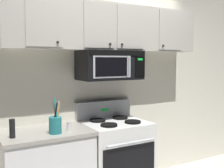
{
  "coord_description": "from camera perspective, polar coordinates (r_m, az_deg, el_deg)",
  "views": [
    {
      "loc": [
        -1.64,
        -2.38,
        1.63
      ],
      "look_at": [
        0.0,
        0.49,
        1.35
      ],
      "focal_mm": 44.47,
      "sensor_mm": 36.0,
      "label": 1
    }
  ],
  "objects": [
    {
      "name": "stove_range",
      "position": [
        3.45,
        0.56,
        -14.83
      ],
      "size": [
        0.76,
        0.69,
        1.12
      ],
      "color": "white",
      "rests_on": "ground_plane"
    },
    {
      "name": "back_wall",
      "position": [
        3.58,
        -2.39,
        0.36
      ],
      "size": [
        5.2,
        0.1,
        2.7
      ],
      "primitive_type": "cube",
      "color": "silver",
      "rests_on": "ground_plane"
    },
    {
      "name": "utensil_crock_teal",
      "position": [
        2.86,
        -11.56,
        -8.03
      ],
      "size": [
        0.13,
        0.13,
        0.36
      ],
      "color": "teal",
      "rests_on": "counter_segment"
    },
    {
      "name": "upper_cabinets",
      "position": [
        3.4,
        -0.7,
        11.51
      ],
      "size": [
        2.5,
        0.36,
        0.55
      ],
      "color": "#BCB7AD"
    },
    {
      "name": "over_range_microwave",
      "position": [
        3.35,
        -0.43,
        3.9
      ],
      "size": [
        0.76,
        0.43,
        0.35
      ],
      "color": "black"
    },
    {
      "name": "salt_shaker",
      "position": [
        2.95,
        -8.84,
        -8.65
      ],
      "size": [
        0.05,
        0.05,
        0.09
      ],
      "color": "white",
      "rests_on": "counter_segment"
    },
    {
      "name": "pepper_mill",
      "position": [
        2.81,
        -19.83,
        -8.61
      ],
      "size": [
        0.05,
        0.05,
        0.18
      ],
      "primitive_type": "cylinder",
      "color": "black",
      "rests_on": "counter_segment"
    }
  ]
}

